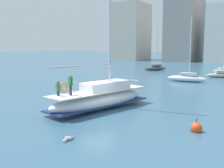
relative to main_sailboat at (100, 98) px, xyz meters
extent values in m
plane|color=#38607A|center=(0.41, -0.99, -0.91)|extent=(400.00, 400.00, 0.00)
ellipsoid|color=white|center=(-0.02, -0.07, -0.21)|extent=(4.61, 9.90, 1.40)
cube|color=navy|center=(-0.02, -0.07, -0.53)|extent=(4.59, 9.71, 0.10)
cube|color=beige|center=(-0.02, -0.07, 0.53)|extent=(4.31, 9.38, 0.08)
cube|color=white|center=(0.16, 0.63, 0.92)|extent=(2.66, 4.60, 0.70)
cylinder|color=silver|center=(0.27, 1.09, 6.49)|extent=(0.16, 0.16, 11.84)
cylinder|color=#B7B7BC|center=(-0.41, -1.71, 2.69)|extent=(1.49, 5.62, 0.12)
cylinder|color=silver|center=(1.04, 4.22, 1.04)|extent=(0.89, 0.27, 0.06)
torus|color=orange|center=(-1.79, -2.36, 1.04)|extent=(0.30, 0.71, 0.70)
cylinder|color=#33333D|center=(-0.70, -2.87, 0.97)|extent=(0.20, 0.20, 0.80)
cube|color=#338C4C|center=(-0.70, -2.87, 1.65)|extent=(0.36, 0.27, 0.56)
sphere|color=tan|center=(-0.70, -2.87, 2.04)|extent=(0.20, 0.20, 0.20)
cylinder|color=#338C4C|center=(-0.91, -2.82, 1.60)|extent=(0.09, 0.09, 0.50)
cylinder|color=#338C4C|center=(-0.49, -2.92, 1.60)|extent=(0.09, 0.09, 0.50)
cylinder|color=#33333D|center=(-1.41, -3.44, 0.74)|extent=(0.20, 0.20, 0.35)
cube|color=#338C4C|center=(-1.41, -3.44, 1.20)|extent=(0.36, 0.27, 0.56)
sphere|color=#9E7051|center=(-1.41, -3.44, 1.59)|extent=(0.20, 0.20, 0.20)
cylinder|color=#338C4C|center=(-1.62, -3.39, 1.15)|extent=(0.09, 0.09, 0.50)
cylinder|color=#338C4C|center=(-1.19, -3.49, 1.15)|extent=(0.09, 0.09, 0.50)
torus|color=silver|center=(-0.64, -2.64, 1.19)|extent=(0.75, 0.24, 0.76)
ellipsoid|color=silver|center=(3.88, 37.48, -0.56)|extent=(4.25, 2.05, 0.71)
ellipsoid|color=silver|center=(1.35, 20.51, -0.46)|extent=(5.60, 1.47, 0.90)
cube|color=silver|center=(1.63, 20.52, 0.19)|extent=(2.25, 0.91, 0.40)
cylinder|color=silver|center=(1.77, 20.52, 4.05)|extent=(0.14, 0.14, 8.13)
ellipsoid|color=#4C4C51|center=(-9.33, 35.32, -0.49)|extent=(4.09, 4.88, 0.84)
cube|color=#4C4C51|center=(-9.17, 35.52, 0.13)|extent=(1.88, 2.14, 0.40)
cylinder|color=silver|center=(-9.09, 35.63, 3.94)|extent=(0.13, 0.13, 8.02)
ellipsoid|color=#B7B2A8|center=(4.58, 28.51, -0.55)|extent=(4.50, 3.06, 0.73)
cube|color=#B7B2A8|center=(4.78, 28.61, 0.02)|extent=(1.93, 1.46, 0.40)
cylinder|color=silver|center=(4.88, 28.67, 3.35)|extent=(0.12, 0.12, 7.05)
ellipsoid|color=silver|center=(2.69, -7.29, -0.78)|extent=(0.36, 0.19, 0.16)
sphere|color=silver|center=(2.50, -7.29, -0.75)|extent=(0.11, 0.11, 0.11)
cone|color=gold|center=(2.44, -7.29, -0.76)|extent=(0.07, 0.04, 0.04)
cube|color=#9E9993|center=(2.69, -7.52, -0.76)|extent=(0.15, 0.47, 0.12)
cube|color=#9E9993|center=(2.68, -7.05, -0.76)|extent=(0.15, 0.47, 0.12)
sphere|color=#EA4C19|center=(8.29, -2.17, -0.70)|extent=(0.70, 0.70, 0.70)
cylinder|color=black|center=(8.29, -2.17, -0.40)|extent=(0.04, 0.04, 0.60)
cube|color=beige|center=(-34.06, 73.78, 9.31)|extent=(9.96, 13.81, 20.44)
cube|color=gray|center=(-15.13, 76.08, 9.63)|extent=(9.34, 17.83, 21.07)
camera|label=1|loc=(12.04, -18.41, 4.18)|focal=44.01mm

